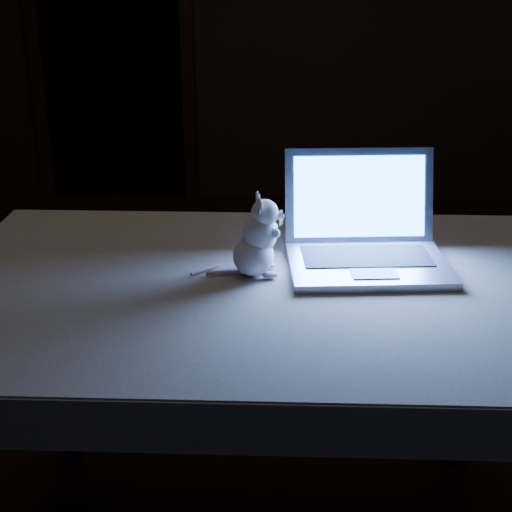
# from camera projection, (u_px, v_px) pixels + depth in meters

# --- Properties ---
(floor) EXTENTS (5.00, 5.00, 0.00)m
(floor) POSITION_uv_depth(u_px,v_px,m) (266.00, 406.00, 2.71)
(floor) COLOR black
(floor) RESTS_ON ground
(doorway) EXTENTS (1.06, 0.36, 2.13)m
(doorway) POSITION_uv_depth(u_px,v_px,m) (110.00, 33.00, 4.67)
(doorway) COLOR black
(doorway) RESTS_ON back_wall
(table) EXTENTS (1.47, 0.96, 0.78)m
(table) POSITION_uv_depth(u_px,v_px,m) (257.00, 418.00, 1.96)
(table) COLOR black
(table) RESTS_ON floor
(tablecloth) EXTENTS (1.71, 1.29, 0.11)m
(tablecloth) POSITION_uv_depth(u_px,v_px,m) (268.00, 295.00, 1.87)
(tablecloth) COLOR beige
(tablecloth) RESTS_ON table
(laptop) EXTENTS (0.43, 0.39, 0.27)m
(laptop) POSITION_uv_depth(u_px,v_px,m) (371.00, 219.00, 1.83)
(laptop) COLOR #A9A9AE
(laptop) RESTS_ON tablecloth
(plush_mouse) EXTENTS (0.17, 0.17, 0.21)m
(plush_mouse) POSITION_uv_depth(u_px,v_px,m) (253.00, 236.00, 1.82)
(plush_mouse) COLOR white
(plush_mouse) RESTS_ON tablecloth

